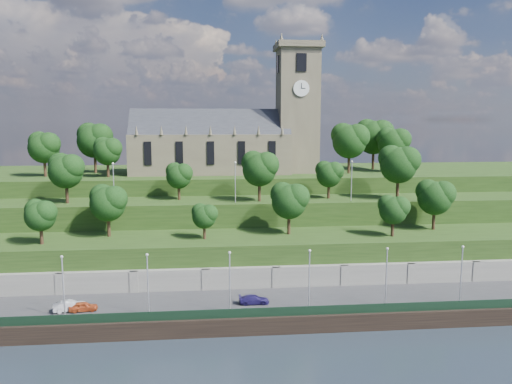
{
  "coord_description": "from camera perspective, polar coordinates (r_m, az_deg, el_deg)",
  "views": [
    {
      "loc": [
        -4.39,
        -57.05,
        25.89
      ],
      "look_at": [
        3.89,
        30.0,
        13.17
      ],
      "focal_mm": 35.0,
      "sensor_mm": 36.0,
      "label": 1
    }
  ],
  "objects": [
    {
      "name": "lamp_posts_promenade",
      "position": [
        62.66,
        -3.02,
        -9.72
      ],
      "size": [
        60.36,
        0.36,
        7.88
      ],
      "color": "#B2B2B7",
      "rests_on": "promenade"
    },
    {
      "name": "trees_upper",
      "position": [
        85.7,
        0.76,
        2.82
      ],
      "size": [
        63.34,
        8.36,
        9.49
      ],
      "color": "black",
      "rests_on": "embankment_upper"
    },
    {
      "name": "promenade",
      "position": [
        67.93,
        -1.38,
        -13.22
      ],
      "size": [
        160.0,
        12.0,
        2.0
      ],
      "primitive_type": "cube",
      "color": "#2D2D30",
      "rests_on": "ground"
    },
    {
      "name": "fence",
      "position": [
        62.33,
        -1.03,
        -13.66
      ],
      "size": [
        160.0,
        0.1,
        1.2
      ],
      "primitive_type": "cube",
      "color": "black",
      "rests_on": "promenade"
    },
    {
      "name": "retaining_wall",
      "position": [
        73.01,
        -1.73,
        -10.41
      ],
      "size": [
        160.0,
        2.1,
        5.0
      ],
      "color": "slate",
      "rests_on": "ground"
    },
    {
      "name": "embankment_upper",
      "position": [
        88.43,
        -2.45,
        -4.73
      ],
      "size": [
        160.0,
        10.0,
        12.0
      ],
      "primitive_type": "cube",
      "color": "#1E3612",
      "rests_on": "ground"
    },
    {
      "name": "lamp_posts_upper",
      "position": [
        83.75,
        -2.39,
        1.54
      ],
      "size": [
        40.36,
        0.36,
        6.97
      ],
      "color": "#B2B2B7",
      "rests_on": "embankment_upper"
    },
    {
      "name": "ground",
      "position": [
        62.8,
        -0.98,
        -16.07
      ],
      "size": [
        320.0,
        320.0,
        0.0
      ],
      "primitive_type": "plane",
      "color": "black",
      "rests_on": "ground"
    },
    {
      "name": "quay_wall",
      "position": [
        62.31,
        -0.98,
        -15.17
      ],
      "size": [
        160.0,
        0.5,
        2.2
      ],
      "primitive_type": "cube",
      "color": "black",
      "rests_on": "ground"
    },
    {
      "name": "trees_hilltop",
      "position": [
        103.0,
        0.35,
        5.97
      ],
      "size": [
        76.38,
        16.26,
        11.06
      ],
      "color": "black",
      "rests_on": "hilltop"
    },
    {
      "name": "car_left",
      "position": [
        67.89,
        -19.12,
        -12.26
      ],
      "size": [
        3.65,
        1.83,
        1.19
      ],
      "primitive_type": "imported",
      "rotation": [
        0.0,
        0.0,
        1.7
      ],
      "color": "#A63F1B",
      "rests_on": "promenade"
    },
    {
      "name": "car_right",
      "position": [
        66.68,
        -0.23,
        -12.19
      ],
      "size": [
        4.0,
        1.69,
        1.15
      ],
      "primitive_type": "imported",
      "rotation": [
        0.0,
        0.0,
        1.55
      ],
      "color": "#1F1751",
      "rests_on": "promenade"
    },
    {
      "name": "trees_lower",
      "position": [
        77.19,
        0.84,
        -1.2
      ],
      "size": [
        66.35,
        8.97,
        8.24
      ],
      "color": "black",
      "rests_on": "embankment_lower"
    },
    {
      "name": "embankment_lower",
      "position": [
        78.3,
        -2.02,
        -7.96
      ],
      "size": [
        160.0,
        12.0,
        8.0
      ],
      "primitive_type": "cube",
      "color": "#1E3612",
      "rests_on": "ground"
    },
    {
      "name": "car_middle",
      "position": [
        68.49,
        -20.5,
        -12.09
      ],
      "size": [
        4.25,
        2.35,
        1.33
      ],
      "primitive_type": "imported",
      "rotation": [
        0.0,
        0.0,
        1.82
      ],
      "color": "#B2B0B5",
      "rests_on": "promenade"
    },
    {
      "name": "hilltop",
      "position": [
        108.71,
        -3.04,
        -1.48
      ],
      "size": [
        160.0,
        32.0,
        15.0
      ],
      "primitive_type": "cube",
      "color": "#1E3612",
      "rests_on": "ground"
    },
    {
      "name": "church",
      "position": [
        103.22,
        -2.57,
        6.4
      ],
      "size": [
        38.6,
        12.35,
        27.6
      ],
      "color": "brown",
      "rests_on": "hilltop"
    }
  ]
}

